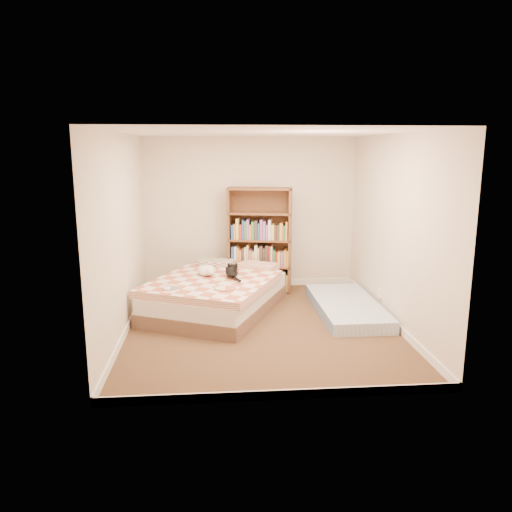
{
  "coord_description": "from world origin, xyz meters",
  "views": [
    {
      "loc": [
        -0.61,
        -6.25,
        2.31
      ],
      "look_at": [
        -0.05,
        0.3,
        0.89
      ],
      "focal_mm": 35.0,
      "sensor_mm": 36.0,
      "label": 1
    }
  ],
  "objects": [
    {
      "name": "bed",
      "position": [
        -0.59,
        0.72,
        0.26
      ],
      "size": [
        2.22,
        2.53,
        0.56
      ],
      "rotation": [
        0.0,
        0.0,
        -0.43
      ],
      "color": "brown",
      "rests_on": "room"
    },
    {
      "name": "black_cat",
      "position": [
        -0.36,
        0.73,
        0.57
      ],
      "size": [
        0.24,
        0.65,
        0.15
      ],
      "rotation": [
        0.0,
        0.0,
        -0.14
      ],
      "color": "black",
      "rests_on": "bed"
    },
    {
      "name": "floor_mattress",
      "position": [
        1.28,
        0.45,
        0.08
      ],
      "size": [
        0.85,
        1.88,
        0.17
      ],
      "primitive_type": "cube",
      "rotation": [
        0.0,
        0.0,
        0.0
      ],
      "color": "#6682AA",
      "rests_on": "room"
    },
    {
      "name": "white_dog",
      "position": [
        -0.71,
        0.81,
        0.58
      ],
      "size": [
        0.35,
        0.37,
        0.14
      ],
      "rotation": [
        0.0,
        0.0,
        -0.37
      ],
      "color": "white",
      "rests_on": "bed"
    },
    {
      "name": "room",
      "position": [
        0.0,
        0.0,
        1.2
      ],
      "size": [
        3.51,
        4.01,
        2.51
      ],
      "color": "#49391F",
      "rests_on": "ground"
    },
    {
      "name": "bookshelf",
      "position": [
        0.13,
        1.72,
        0.61
      ],
      "size": [
        1.09,
        0.53,
        1.7
      ],
      "rotation": [
        0.0,
        0.0,
        -0.19
      ],
      "color": "#52381C",
      "rests_on": "room"
    }
  ]
}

